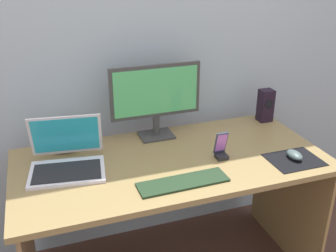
% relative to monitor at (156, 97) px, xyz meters
% --- Properties ---
extents(wall_back, '(6.00, 0.04, 2.50)m').
position_rel_monitor_xyz_m(wall_back, '(-0.01, 0.19, 0.29)').
color(wall_back, '#9BA9B0').
rests_on(wall_back, ground_plane).
extents(desk, '(1.51, 0.72, 0.74)m').
position_rel_monitor_xyz_m(desk, '(-0.01, -0.27, -0.38)').
color(desk, olive).
rests_on(desk, ground_plane).
extents(monitor, '(0.49, 0.14, 0.40)m').
position_rel_monitor_xyz_m(monitor, '(0.00, 0.00, 0.00)').
color(monitor, '#383736').
rests_on(monitor, desk).
extents(speaker_right, '(0.08, 0.07, 0.19)m').
position_rel_monitor_xyz_m(speaker_right, '(0.67, 0.00, -0.13)').
color(speaker_right, black).
rests_on(speaker_right, desk).
extents(laptop, '(0.37, 0.34, 0.23)m').
position_rel_monitor_xyz_m(laptop, '(-0.49, -0.19, -0.18)').
color(laptop, silver).
rests_on(laptop, desk).
extents(fishbowl, '(0.15, 0.15, 0.15)m').
position_rel_monitor_xyz_m(fishbowl, '(-0.48, 0.00, -0.16)').
color(fishbowl, silver).
rests_on(fishbowl, desk).
extents(keyboard_external, '(0.40, 0.13, 0.01)m').
position_rel_monitor_xyz_m(keyboard_external, '(-0.03, -0.49, -0.22)').
color(keyboard_external, '#1B2F1A').
rests_on(keyboard_external, desk).
extents(mousepad, '(0.25, 0.20, 0.00)m').
position_rel_monitor_xyz_m(mousepad, '(0.55, -0.47, -0.23)').
color(mousepad, black).
rests_on(mousepad, desk).
extents(mouse, '(0.06, 0.10, 0.04)m').
position_rel_monitor_xyz_m(mouse, '(0.56, -0.46, -0.21)').
color(mouse, '#445554').
rests_on(mouse, mousepad).
extents(phone_in_dock, '(0.06, 0.06, 0.14)m').
position_rel_monitor_xyz_m(phone_in_dock, '(0.23, -0.33, -0.18)').
color(phone_in_dock, black).
rests_on(phone_in_dock, desk).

